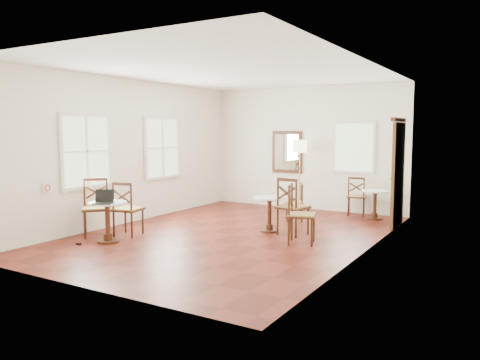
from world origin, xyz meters
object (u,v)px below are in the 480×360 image
at_px(chair_mid_b, 300,214).
at_px(laptop, 104,200).
at_px(cafe_table_back, 375,201).
at_px(water_glass, 100,200).
at_px(navy_mug, 110,199).
at_px(chair_near_a, 127,209).
at_px(chair_mid_a, 292,207).
at_px(mouse, 108,200).
at_px(chair_near_b, 96,207).
at_px(power_adapter, 79,244).
at_px(chair_back_b, 295,202).
at_px(cafe_table_mid, 269,210).
at_px(chair_back_a, 356,196).
at_px(cafe_table_near, 108,217).
at_px(floor_lamp, 300,151).

distance_m(chair_mid_b, laptop, 3.35).
height_order(cafe_table_back, water_glass, water_glass).
height_order(chair_mid_b, navy_mug, chair_mid_b).
relative_size(chair_near_a, chair_mid_a, 0.93).
distance_m(mouse, water_glass, 0.16).
height_order(chair_near_b, laptop, chair_near_b).
bearing_deg(chair_mid_a, chair_mid_b, 135.88).
height_order(chair_near_a, chair_mid_b, chair_mid_b).
distance_m(chair_mid_a, laptop, 3.37).
bearing_deg(power_adapter, chair_back_b, 59.24).
height_order(water_glass, power_adapter, water_glass).
height_order(cafe_table_mid, cafe_table_back, cafe_table_mid).
bearing_deg(chair_mid_a, laptop, 53.25).
bearing_deg(cafe_table_back, chair_back_a, 151.05).
relative_size(chair_mid_b, chair_back_a, 1.14).
xyz_separation_m(cafe_table_mid, power_adapter, (-2.30, -2.61, -0.40)).
xyz_separation_m(cafe_table_mid, chair_back_a, (0.90, 2.59, 0.03)).
relative_size(chair_mid_b, water_glass, 11.79).
bearing_deg(chair_near_a, power_adapter, 66.80).
distance_m(cafe_table_near, water_glass, 0.34).
relative_size(cafe_table_near, navy_mug, 6.58).
relative_size(cafe_table_mid, chair_back_a, 0.75).
relative_size(chair_near_a, mouse, 9.92).
bearing_deg(mouse, cafe_table_near, -53.24).
relative_size(cafe_table_mid, chair_near_a, 0.67).
relative_size(chair_near_b, chair_mid_b, 1.04).
bearing_deg(chair_near_b, cafe_table_back, 0.08).
bearing_deg(navy_mug, chair_near_a, 101.24).
relative_size(chair_near_a, chair_near_b, 0.95).
relative_size(chair_near_b, chair_back_a, 1.19).
height_order(cafe_table_back, laptop, laptop).
bearing_deg(chair_back_a, laptop, 45.98).
distance_m(laptop, mouse, 0.22).
bearing_deg(cafe_table_mid, cafe_table_back, 58.88).
bearing_deg(chair_mid_b, chair_near_b, 94.47).
distance_m(cafe_table_near, power_adapter, 0.65).
xyz_separation_m(cafe_table_back, chair_mid_a, (-0.90, -2.37, 0.14)).
relative_size(chair_mid_b, chair_back_b, 1.25).
distance_m(chair_mid_a, mouse, 3.30).
distance_m(cafe_table_mid, chair_mid_b, 1.08).
relative_size(chair_near_b, chair_mid_a, 0.99).
distance_m(chair_mid_b, navy_mug, 3.29).
bearing_deg(cafe_table_back, laptop, -125.60).
bearing_deg(power_adapter, cafe_table_mid, 48.66).
bearing_deg(chair_near_b, cafe_table_near, -71.70).
bearing_deg(chair_back_a, cafe_table_near, 44.73).
height_order(chair_mid_a, mouse, chair_mid_a).
bearing_deg(cafe_table_mid, mouse, -133.30).
distance_m(cafe_table_mid, chair_back_a, 2.75).
bearing_deg(floor_lamp, chair_near_a, -110.90).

